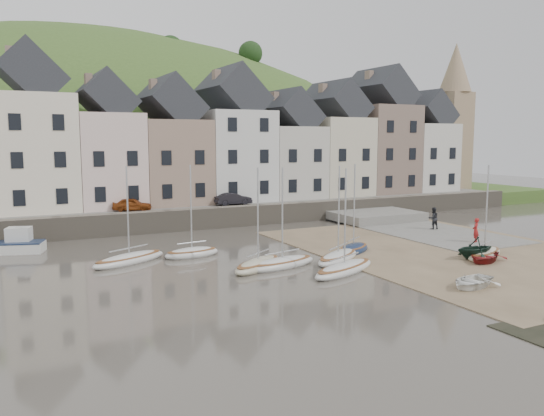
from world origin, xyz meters
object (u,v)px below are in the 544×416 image
rowboat_green (475,248)px  person_red (476,230)px  sailboat_0 (129,259)px  car_left (132,204)px  person_dark (433,218)px  rowboat_red (484,256)px  rowboat_white (472,281)px  car_right (233,199)px

rowboat_green → person_red: 5.87m
sailboat_0 → car_left: 13.43m
person_dark → car_left: 25.84m
rowboat_red → car_left: (-17.02, 22.92, 1.76)m
sailboat_0 → rowboat_green: (20.15, -9.17, 0.53)m
person_red → car_left: 28.05m
rowboat_red → person_red: bearing=111.0°
rowboat_white → car_right: 27.11m
sailboat_0 → person_dark: 25.86m
car_right → sailboat_0: bearing=135.8°
car_left → car_right: (9.41, 0.00, 0.02)m
rowboat_red → person_dark: size_ratio=1.73×
rowboat_red → person_dark: 12.17m
person_red → car_right: 21.75m
sailboat_0 → rowboat_red: (20.11, -9.99, 0.14)m
rowboat_white → rowboat_red: (5.37, 4.04, 0.01)m
rowboat_white → person_red: person_red is taller
person_dark → car_left: car_left is taller
rowboat_red → sailboat_0: bearing=-143.2°
rowboat_white → person_dark: bearing=127.8°
person_dark → sailboat_0: bearing=10.6°
sailboat_0 → person_dark: (25.84, 0.73, 0.80)m
sailboat_0 → person_red: 25.02m
rowboat_green → person_red: person_red is taller
sailboat_0 → person_dark: sailboat_0 is taller
rowboat_red → car_right: size_ratio=0.93×
rowboat_green → car_right: car_right is taller
person_dark → rowboat_red: bearing=70.9°
rowboat_green → car_left: (-17.06, 22.10, 1.37)m
person_dark → car_left: size_ratio=0.57×
rowboat_red → car_right: car_right is taller
person_red → person_dark: 6.09m
car_left → sailboat_0: bearing=-173.5°
sailboat_0 → rowboat_red: size_ratio=1.95×
car_right → person_dark: bearing=-132.6°
sailboat_0 → rowboat_green: 22.14m
rowboat_green → sailboat_0: bearing=-111.2°
person_red → person_dark: (1.38, 5.93, 0.03)m
sailboat_0 → person_red: size_ratio=3.49×
rowboat_white → rowboat_red: bearing=111.7°
sailboat_0 → rowboat_white: 20.35m
person_red → person_dark: size_ratio=0.97×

